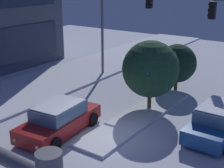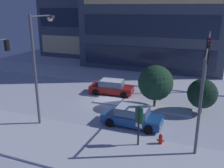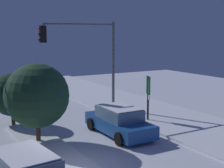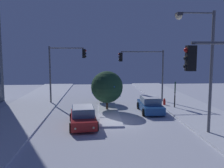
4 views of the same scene
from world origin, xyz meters
name	(u,v)px [view 2 (image 2 of 4)]	position (x,y,z in m)	size (l,w,h in m)	color
ground	(111,102)	(0.00, 0.00, 0.00)	(52.00, 52.00, 0.00)	silver
curb_strip_near	(66,143)	(0.00, -8.18, 0.07)	(52.00, 5.20, 0.14)	silver
curb_strip_far	(136,79)	(0.00, 8.18, 0.07)	(52.00, 5.20, 0.14)	silver
median_strip	(141,105)	(2.89, 0.10, 0.07)	(9.00, 1.80, 0.14)	silver
office_tower_secondary	(85,17)	(-14.13, 22.32, 6.95)	(13.67, 10.61, 13.90)	#4C5466
car_near	(132,117)	(3.26, -3.87, 0.71)	(4.66, 2.05, 1.49)	#19478C
car_far	(112,87)	(-0.87, 2.28, 0.71)	(4.69, 2.38, 1.49)	maroon
traffic_light_corner_far_right	(207,53)	(8.06, 4.80, 4.45)	(0.32, 4.16, 6.41)	#565960
traffic_light_corner_near_right	(203,80)	(8.06, -4.28, 4.26)	(0.32, 5.22, 6.02)	#565960
street_lamp_arched	(39,55)	(-3.39, -5.76, 5.31)	(0.56, 2.65, 8.26)	#565960
fire_hydrant	(161,140)	(5.88, -6.02, 0.40)	(0.48, 0.26, 0.83)	red
parking_info_sign	(139,122)	(4.55, -6.70, 1.76)	(0.54, 0.22, 2.75)	black
decorated_tree_median	(156,83)	(4.11, 0.21, 2.34)	(3.09, 3.09, 3.89)	#473323
decorated_tree_left_of_median	(202,94)	(8.05, 0.41, 1.78)	(2.57, 2.48, 3.02)	#473323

